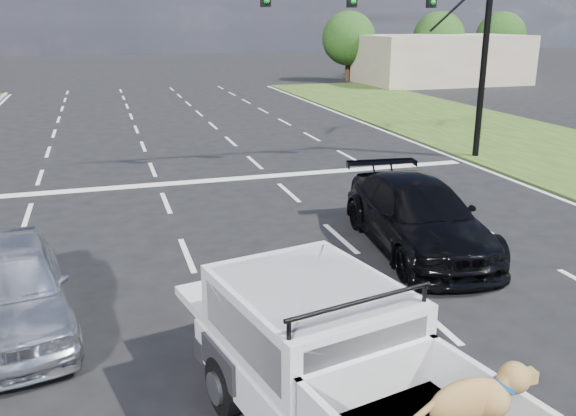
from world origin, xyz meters
The scene contains 10 objects.
ground centered at (0.00, 0.00, 0.00)m, with size 160.00×160.00×0.00m, color black.
road_markings centered at (0.00, 6.56, 0.01)m, with size 17.75×60.00×0.01m.
traffic_signal centered at (7.20, 10.50, 4.73)m, with size 9.11×0.31×7.00m.
building_right centered at (22.00, 34.00, 1.80)m, with size 12.00×7.00×3.60m, color tan.
tree_far_d centered at (16.00, 38.00, 3.29)m, with size 4.20×4.20×5.40m.
tree_far_e centered at (24.00, 38.00, 3.29)m, with size 4.20×4.20×5.40m.
tree_far_f centered at (30.00, 38.00, 3.29)m, with size 4.20×4.20×5.40m.
pickup_truck centered at (-0.83, -2.90, 0.94)m, with size 3.02×5.70×2.03m.
silver_sedan centered at (-4.87, 1.58, 0.74)m, with size 1.74×4.32×1.47m, color silver.
black_coupe centered at (3.09, 2.93, 0.75)m, with size 2.09×5.13×1.49m, color black.
Camera 1 is at (-3.25, -8.14, 4.81)m, focal length 38.00 mm.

